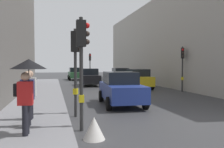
# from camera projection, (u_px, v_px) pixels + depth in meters

# --- Properties ---
(ground_plane) EXTENTS (120.00, 120.00, 0.00)m
(ground_plane) POSITION_uv_depth(u_px,v_px,m) (204.00, 122.00, 8.62)
(ground_plane) COLOR #38383A
(sidewalk_kerb) EXTENTS (2.79, 40.00, 0.16)m
(sidewalk_kerb) POSITION_uv_depth(u_px,v_px,m) (39.00, 102.00, 12.91)
(sidewalk_kerb) COLOR gray
(sidewalk_kerb) RESTS_ON ground
(building_facade_right) EXTENTS (12.00, 33.18, 9.10)m
(building_facade_right) POSITION_uv_depth(u_px,v_px,m) (200.00, 44.00, 26.57)
(building_facade_right) COLOR #B2ADA3
(building_facade_right) RESTS_ON ground
(traffic_light_mid_street) EXTENTS (0.35, 0.45, 3.60)m
(traffic_light_mid_street) POSITION_uv_depth(u_px,v_px,m) (182.00, 61.00, 18.45)
(traffic_light_mid_street) COLOR #2D2D2D
(traffic_light_mid_street) RESTS_ON ground
(traffic_light_far_median) EXTENTS (0.25, 0.43, 3.64)m
(traffic_light_far_median) POSITION_uv_depth(u_px,v_px,m) (90.00, 62.00, 29.77)
(traffic_light_far_median) COLOR #2D2D2D
(traffic_light_far_median) RESTS_ON ground
(traffic_light_near_right) EXTENTS (0.45, 0.34, 3.60)m
(traffic_light_near_right) POSITION_uv_depth(u_px,v_px,m) (76.00, 56.00, 9.43)
(traffic_light_near_right) COLOR #2D2D2D
(traffic_light_near_right) RESTS_ON ground
(traffic_light_near_left) EXTENTS (0.43, 0.24, 3.66)m
(traffic_light_near_left) POSITION_uv_depth(u_px,v_px,m) (82.00, 53.00, 7.41)
(traffic_light_near_left) COLOR #2D2D2D
(traffic_light_near_left) RESTS_ON ground
(car_yellow_taxi) EXTENTS (2.13, 4.26, 1.76)m
(car_yellow_taxi) POSITION_uv_depth(u_px,v_px,m) (137.00, 79.00, 20.97)
(car_yellow_taxi) COLOR yellow
(car_yellow_taxi) RESTS_ON ground
(car_green_estate) EXTENTS (2.05, 4.22, 1.76)m
(car_green_estate) POSITION_uv_depth(u_px,v_px,m) (75.00, 74.00, 33.18)
(car_green_estate) COLOR #2D6038
(car_green_estate) RESTS_ON ground
(car_blue_van) EXTENTS (2.23, 4.31, 1.76)m
(car_blue_van) POSITION_uv_depth(u_px,v_px,m) (121.00, 88.00, 12.40)
(car_blue_van) COLOR navy
(car_blue_van) RESTS_ON ground
(car_dark_suv) EXTENTS (2.20, 4.29, 1.76)m
(car_dark_suv) POSITION_uv_depth(u_px,v_px,m) (90.00, 77.00, 23.92)
(car_dark_suv) COLOR black
(car_dark_suv) RESTS_ON ground
(car_white_compact) EXTENTS (2.10, 4.24, 1.76)m
(car_white_compact) POSITION_uv_depth(u_px,v_px,m) (120.00, 75.00, 28.05)
(car_white_compact) COLOR silver
(car_white_compact) RESTS_ON ground
(pedestrian_with_umbrella) EXTENTS (1.00, 1.00, 2.14)m
(pedestrian_with_umbrella) POSITION_uv_depth(u_px,v_px,m) (28.00, 75.00, 6.48)
(pedestrian_with_umbrella) COLOR black
(pedestrian_with_umbrella) RESTS_ON sidewalk_kerb
(pedestrian_with_grey_backpack) EXTENTS (0.63, 0.36, 1.77)m
(pedestrian_with_grey_backpack) POSITION_uv_depth(u_px,v_px,m) (26.00, 95.00, 7.42)
(pedestrian_with_grey_backpack) COLOR black
(pedestrian_with_grey_backpack) RESTS_ON sidewalk_kerb
(pedestrian_with_black_backpack) EXTENTS (0.63, 0.36, 1.77)m
(pedestrian_with_black_backpack) POSITION_uv_depth(u_px,v_px,m) (29.00, 92.00, 8.39)
(pedestrian_with_black_backpack) COLOR black
(pedestrian_with_black_backpack) RESTS_ON sidewalk_kerb
(warning_sign_triangle) EXTENTS (0.64, 0.64, 0.65)m
(warning_sign_triangle) POSITION_uv_depth(u_px,v_px,m) (94.00, 128.00, 6.62)
(warning_sign_triangle) COLOR silver
(warning_sign_triangle) RESTS_ON ground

